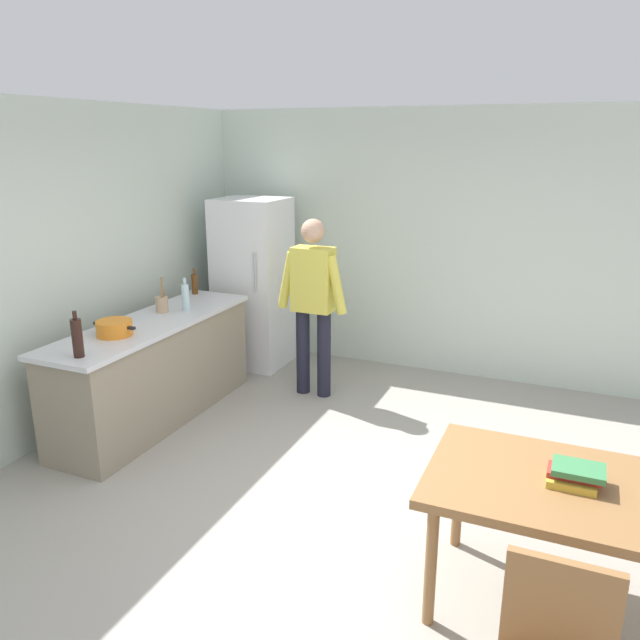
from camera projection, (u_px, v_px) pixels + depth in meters
ground_plane at (332, 518)px, 4.09m from camera, size 14.00×14.00×0.00m
wall_back at (443, 245)px, 6.35m from camera, size 6.40×0.12×2.70m
wall_left at (36, 277)px, 4.87m from camera, size 0.12×5.60×2.70m
kitchen_counter at (155, 370)px, 5.42m from camera, size 0.64×2.20×0.90m
refrigerator at (253, 283)px, 6.67m from camera, size 0.70×0.67×1.80m
person at (313, 296)px, 5.80m from camera, size 0.70×0.22×1.70m
dining_table at (569, 498)px, 3.10m from camera, size 1.40×0.90×0.75m
cooking_pot at (114, 328)px, 4.90m from camera, size 0.40×0.28×0.12m
utensil_jar at (162, 303)px, 5.55m from camera, size 0.11×0.11×0.32m
bottle_water_clear at (186, 297)px, 5.59m from camera, size 0.07×0.07×0.30m
bottle_wine_dark at (77, 337)px, 4.39m from camera, size 0.08×0.08×0.34m
bottle_beer_brown at (195, 284)px, 6.19m from camera, size 0.06×0.06×0.26m
book_stack at (575, 475)px, 3.07m from camera, size 0.27×0.19×0.10m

